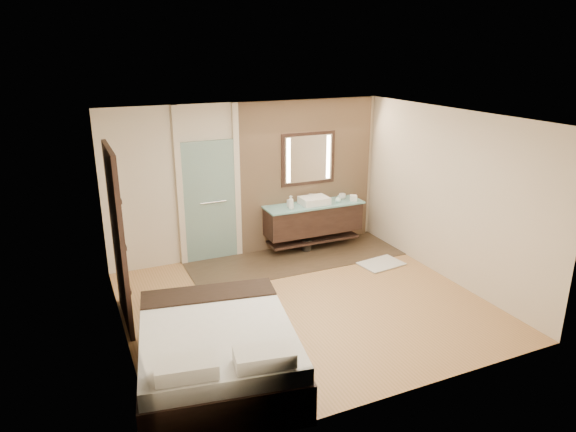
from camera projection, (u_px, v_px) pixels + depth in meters
name	position (u px, v px, depth m)	size (l,w,h in m)	color
floor	(305.00, 304.00, 7.48)	(5.00, 5.00, 0.00)	#A37744
tile_strip	(296.00, 258.00, 9.10)	(3.80, 1.30, 0.01)	#382B1E
stone_wall	(307.00, 174.00, 9.40)	(2.60, 0.08, 2.70)	tan
vanity	(313.00, 219.00, 9.39)	(1.85, 0.55, 0.88)	black
mirror_unit	(308.00, 159.00, 9.26)	(1.06, 0.04, 0.96)	black
frosted_door	(210.00, 196.00, 8.74)	(1.10, 0.12, 2.70)	silver
shoji_partition	(118.00, 237.00, 6.68)	(0.06, 1.20, 2.40)	black
bed	(217.00, 351.00, 5.73)	(2.02, 2.36, 0.81)	black
bath_mat	(381.00, 264.00, 8.83)	(0.72, 0.50, 0.02)	silver
waste_bin	(307.00, 245.00, 9.41)	(0.18, 0.18, 0.22)	black
tissue_box	(353.00, 198.00, 9.48)	(0.12, 0.12, 0.10)	white
soap_bottle_a	(291.00, 202.00, 8.96)	(0.09, 0.09, 0.24)	white
soap_bottle_b	(290.00, 202.00, 9.09)	(0.09, 0.09, 0.19)	#B2B2B2
soap_bottle_c	(338.00, 199.00, 9.36)	(0.11, 0.11, 0.13)	silver
cup	(342.00, 196.00, 9.57)	(0.13, 0.13, 0.10)	silver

